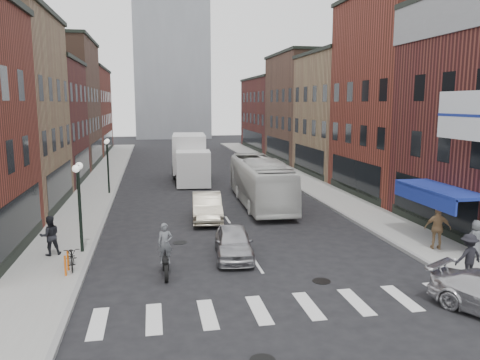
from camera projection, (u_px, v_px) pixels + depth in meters
name	position (u px, v px, depth m)	size (l,w,h in m)	color
ground	(264.00, 275.00, 18.41)	(160.00, 160.00, 0.00)	black
sidewalk_left	(100.00, 185.00, 38.16)	(3.00, 74.00, 0.15)	gray
sidewalk_right	(299.00, 179.00, 41.28)	(3.00, 74.00, 0.15)	gray
curb_left	(118.00, 185.00, 38.45)	(0.20, 74.00, 0.16)	gray
curb_right	(283.00, 180.00, 41.02)	(0.20, 74.00, 0.16)	gray
crosswalk_stripes	(286.00, 308.00, 15.50)	(12.00, 2.20, 0.01)	silver
bldg_left_mid_b	(17.00, 122.00, 38.08)	(10.30, 10.20, 10.30)	#4D1C1B
bldg_left_far_a	(45.00, 103.00, 48.50)	(10.30, 12.20, 13.30)	brown
bldg_left_far_b	(68.00, 111.00, 62.24)	(10.30, 16.20, 11.30)	maroon
bldg_right_mid_a	(422.00, 97.00, 33.56)	(10.30, 10.20, 14.30)	maroon
bldg_right_mid_b	(360.00, 114.00, 43.50)	(10.30, 10.20, 11.30)	#8B684C
bldg_right_far_a	(319.00, 108.00, 54.08)	(10.30, 12.20, 12.30)	brown
bldg_right_far_b	(285.00, 114.00, 67.82)	(10.30, 16.20, 10.30)	#4D1C1B
awning_blue	(436.00, 191.00, 22.04)	(1.80, 5.00, 0.78)	navy
billboard_sign	(463.00, 117.00, 19.46)	(1.52, 3.00, 3.70)	black
distant_tower	(170.00, 7.00, 89.94)	(14.00, 14.00, 50.00)	#9399A0
streetlamp_near	(79.00, 191.00, 20.45)	(0.32, 1.22, 4.11)	black
streetlamp_far	(107.00, 156.00, 34.02)	(0.32, 1.22, 4.11)	black
bike_rack	(67.00, 263.00, 18.18)	(0.08, 0.68, 0.80)	#D8590C
box_truck	(190.00, 159.00, 40.39)	(3.19, 9.25, 3.96)	silver
motorcycle_rider	(165.00, 251.00, 18.24)	(0.59, 2.08, 2.12)	black
transit_bus	(260.00, 182.00, 31.03)	(2.57, 11.00, 3.06)	silver
sedan_left_near	(234.00, 242.00, 20.48)	(1.60, 3.98, 1.36)	#ACACB1
sedan_left_far	(207.00, 207.00, 26.99)	(1.64, 4.69, 1.55)	beige
parked_bicycle	(72.00, 257.00, 18.81)	(0.59, 1.69, 0.89)	black
ped_left_solo	(50.00, 236.00, 20.28)	(0.85, 0.49, 1.75)	black
ped_right_a	(469.00, 256.00, 17.58)	(1.11, 0.55, 1.72)	black
ped_right_b	(438.00, 228.00, 21.12)	(1.14, 0.57, 1.94)	olive
ped_right_c	(476.00, 238.00, 20.09)	(0.79, 0.51, 1.61)	#595D61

